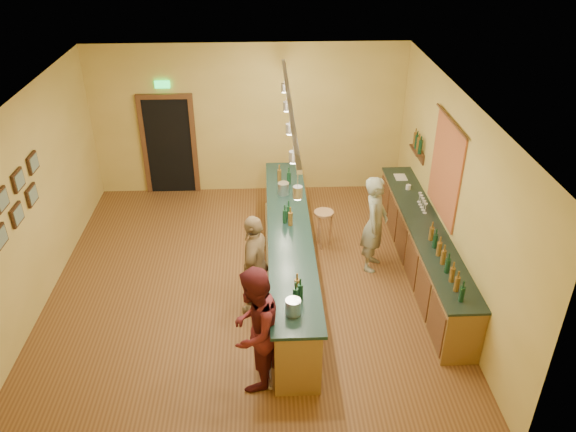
{
  "coord_description": "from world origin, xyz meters",
  "views": [
    {
      "loc": [
        0.32,
        -7.68,
        5.71
      ],
      "look_at": [
        0.68,
        0.2,
        1.17
      ],
      "focal_mm": 35.0,
      "sensor_mm": 36.0,
      "label": 1
    }
  ],
  "objects_px": {
    "bartender": "(375,224)",
    "bar_stool": "(324,219)",
    "customer_b": "(255,264)",
    "back_counter": "(423,249)",
    "customer_a": "(254,330)",
    "tasting_bar": "(289,252)"
  },
  "relations": [
    {
      "from": "customer_a",
      "to": "customer_b",
      "type": "relative_size",
      "value": 1.07
    },
    {
      "from": "bartender",
      "to": "customer_b",
      "type": "distance_m",
      "value": 2.28
    },
    {
      "from": "customer_b",
      "to": "bartender",
      "type": "bearing_deg",
      "value": 132.23
    },
    {
      "from": "customer_a",
      "to": "tasting_bar",
      "type": "bearing_deg",
      "value": -170.68
    },
    {
      "from": "bartender",
      "to": "customer_b",
      "type": "relative_size",
      "value": 1.04
    },
    {
      "from": "back_counter",
      "to": "bartender",
      "type": "relative_size",
      "value": 2.63
    },
    {
      "from": "customer_a",
      "to": "bar_stool",
      "type": "relative_size",
      "value": 2.44
    },
    {
      "from": "back_counter",
      "to": "bartender",
      "type": "height_order",
      "value": "bartender"
    },
    {
      "from": "customer_a",
      "to": "customer_b",
      "type": "distance_m",
      "value": 1.54
    },
    {
      "from": "bartender",
      "to": "customer_b",
      "type": "xyz_separation_m",
      "value": [
        -2.02,
        -1.06,
        -0.03
      ]
    },
    {
      "from": "tasting_bar",
      "to": "bar_stool",
      "type": "xyz_separation_m",
      "value": [
        0.68,
        1.09,
        -0.02
      ]
    },
    {
      "from": "back_counter",
      "to": "bar_stool",
      "type": "height_order",
      "value": "back_counter"
    },
    {
      "from": "back_counter",
      "to": "bartender",
      "type": "bearing_deg",
      "value": 164.94
    },
    {
      "from": "bartender",
      "to": "customer_b",
      "type": "bearing_deg",
      "value": 138.92
    },
    {
      "from": "bartender",
      "to": "bar_stool",
      "type": "xyz_separation_m",
      "value": [
        -0.79,
        0.69,
        -0.28
      ]
    },
    {
      "from": "customer_b",
      "to": "bar_stool",
      "type": "distance_m",
      "value": 2.15
    },
    {
      "from": "bartender",
      "to": "bar_stool",
      "type": "height_order",
      "value": "bartender"
    },
    {
      "from": "customer_a",
      "to": "bar_stool",
      "type": "distance_m",
      "value": 3.52
    },
    {
      "from": "bartender",
      "to": "bar_stool",
      "type": "distance_m",
      "value": 1.08
    },
    {
      "from": "bartender",
      "to": "customer_a",
      "type": "xyz_separation_m",
      "value": [
        -2.02,
        -2.6,
        0.03
      ]
    },
    {
      "from": "tasting_bar",
      "to": "customer_a",
      "type": "bearing_deg",
      "value": -104.01
    },
    {
      "from": "back_counter",
      "to": "tasting_bar",
      "type": "bearing_deg",
      "value": -175.46
    }
  ]
}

